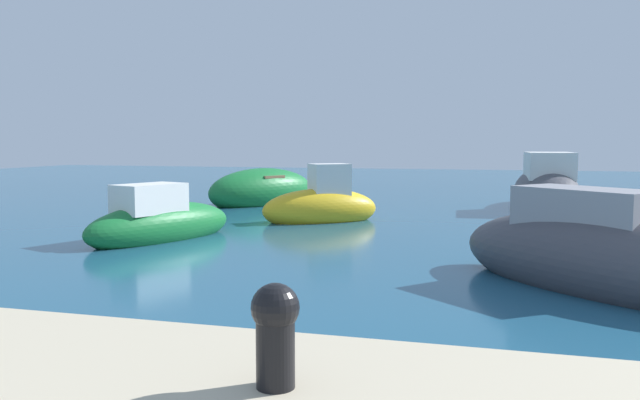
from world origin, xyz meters
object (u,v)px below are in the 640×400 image
Objects in this scene: moored_boat_2 at (608,259)px; moored_boat_3 at (262,191)px; mooring_bollard at (275,329)px; moored_boat_0 at (546,192)px; moored_boat_1 at (160,222)px; moored_boat_6 at (322,206)px.

moored_boat_3 is (-8.75, 10.06, -0.02)m from moored_boat_2.
moored_boat_2 is at bearing 64.34° from mooring_bollard.
moored_boat_3 is 6.55× the size of mooring_bollard.
moored_boat_0 reaches higher than moored_boat_1.
moored_boat_2 reaches higher than moored_boat_3.
moored_boat_1 is 0.89× the size of moored_boat_3.
moored_boat_0 reaches higher than moored_boat_2.
moored_boat_1 is 0.81× the size of moored_boat_2.
moored_boat_1 is at bearing -155.74° from moored_boat_2.
moored_boat_2 is 7.18× the size of mooring_bollard.
moored_boat_6 reaches higher than moored_boat_2.
moored_boat_6 is (-5.60, -4.40, -0.14)m from moored_boat_0.
moored_boat_0 reaches higher than moored_boat_3.
moored_boat_2 is 13.33m from moored_boat_3.
moored_boat_0 is at bearing 124.86° from moored_boat_3.
moored_boat_1 is at bearing 132.29° from moored_boat_0.
moored_boat_0 is 16.52m from mooring_bollard.
moored_boat_3 is at bearing 111.07° from mooring_bollard.
moored_boat_1 is at bearing 22.21° from moored_boat_6.
moored_boat_2 is at bearing 96.01° from moored_boat_6.
moored_boat_6 reaches higher than mooring_bollard.
moored_boat_1 is 4.51m from moored_boat_6.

